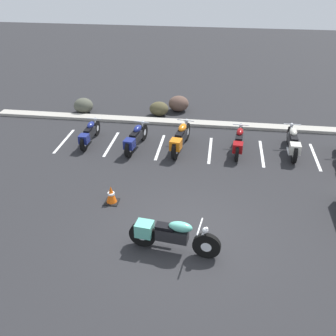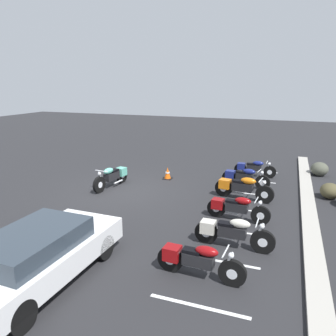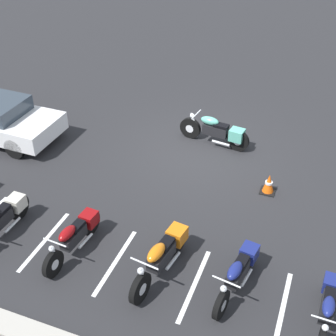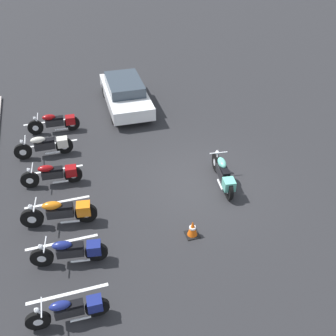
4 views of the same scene
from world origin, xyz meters
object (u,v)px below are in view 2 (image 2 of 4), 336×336
parked_bike_2 (241,187)px  landscape_rock_2 (330,191)px  car_white (38,255)px  parked_bike_1 (243,177)px  parked_bike_5 (196,260)px  motorcycle_teal_featured (113,176)px  parked_bike_4 (230,232)px  parked_bike_3 (235,208)px  traffic_cone (168,173)px  parked_bike_0 (253,168)px  landscape_rock_1 (319,169)px

parked_bike_2 → landscape_rock_2: bearing=30.2°
parked_bike_2 → car_white: 7.91m
landscape_rock_2 → parked_bike_1: bearing=-95.4°
parked_bike_2 → parked_bike_5: 5.70m
motorcycle_teal_featured → parked_bike_4: size_ratio=1.04×
motorcycle_teal_featured → parked_bike_5: motorcycle_teal_featured is taller
parked_bike_3 → parked_bike_5: (3.61, -0.31, 0.01)m
traffic_cone → parked_bike_5: bearing=25.1°
parked_bike_3 → traffic_cone: bearing=140.1°
car_white → traffic_cone: bearing=2.5°
parked_bike_0 → parked_bike_2: 3.44m
traffic_cone → landscape_rock_2: bearing=87.6°
parked_bike_5 → landscape_rock_1: 10.90m
parked_bike_0 → parked_bike_3: 5.53m
parked_bike_0 → car_white: car_white is taller
motorcycle_teal_featured → landscape_rock_2: (-1.65, 8.69, -0.17)m
parked_bike_5 → motorcycle_teal_featured: bearing=137.4°
parked_bike_1 → parked_bike_5: size_ratio=0.98×
parked_bike_0 → car_white: (10.55, -3.51, 0.27)m
motorcycle_teal_featured → landscape_rock_1: size_ratio=2.69×
landscape_rock_2 → parked_bike_4: bearing=-29.3°
parked_bike_5 → car_white: bearing=-153.4°
parked_bike_2 → traffic_cone: parked_bike_2 is taller
parked_bike_0 → traffic_cone: 4.13m
parked_bike_2 → parked_bike_3: parked_bike_2 is taller
motorcycle_teal_featured → parked_bike_4: 6.78m
parked_bike_4 → traffic_cone: (-5.59, -3.91, -0.20)m
car_white → landscape_rock_1: car_white is taller
parked_bike_0 → car_white: 11.13m
parked_bike_5 → landscape_rock_2: parked_bike_5 is taller
parked_bike_0 → parked_bike_5: size_ratio=0.93×
parked_bike_1 → parked_bike_2: parked_bike_2 is taller
landscape_rock_2 → traffic_cone: bearing=-92.4°
car_white → parked_bike_3: bearing=-34.0°
motorcycle_teal_featured → parked_bike_3: size_ratio=1.09×
landscape_rock_1 → traffic_cone: (3.09, -6.72, -0.07)m
parked_bike_5 → parked_bike_0: bearing=91.4°
parked_bike_5 → traffic_cone: 8.07m
motorcycle_teal_featured → traffic_cone: bearing=144.2°
car_white → motorcycle_teal_featured: bearing=17.7°
landscape_rock_2 → traffic_cone: (-0.29, -6.88, -0.04)m
parked_bike_5 → landscape_rock_1: size_ratio=2.52×
landscape_rock_1 → traffic_cone: 7.40m
parked_bike_1 → parked_bike_3: 3.73m
parked_bike_1 → parked_bike_2: (1.63, 0.14, 0.04)m
motorcycle_teal_featured → parked_bike_5: bearing=51.5°
motorcycle_teal_featured → car_white: 7.06m
parked_bike_0 → traffic_cone: size_ratio=3.56×
parked_bike_0 → parked_bike_3: parked_bike_3 is taller
motorcycle_teal_featured → car_white: bearing=23.5°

